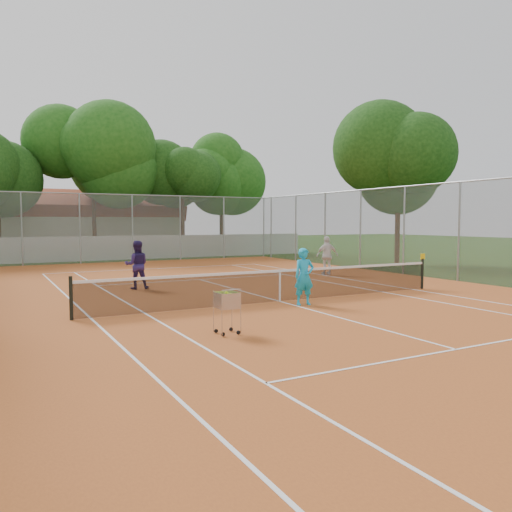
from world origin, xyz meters
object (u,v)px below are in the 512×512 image
player_near (304,277)px  ball_hopper (227,311)px  player_far_right (327,255)px  clubhouse (68,224)px  player_far_left (137,265)px  tennis_net (280,285)px

player_near → ball_hopper: 4.25m
player_near → player_far_right: player_far_right is taller
clubhouse → player_far_right: size_ratio=9.45×
player_far_left → player_near: bearing=133.2°
player_far_left → player_far_right: player_far_right is taller
tennis_net → ball_hopper: size_ratio=12.02×
tennis_net → player_near: player_near is taller
clubhouse → player_far_right: bearing=-71.7°
tennis_net → player_far_left: 5.69m
player_far_left → ball_hopper: size_ratio=1.74×
player_near → player_far_left: 6.56m
tennis_net → clubhouse: clubhouse is taller
ball_hopper → player_far_left: bearing=110.0°
tennis_net → player_near: bearing=-70.2°
player_far_right → ball_hopper: 12.49m
player_near → player_far_right: bearing=58.6°
ball_hopper → player_far_right: bearing=65.2°
player_far_right → ball_hopper: (-9.03, -8.63, -0.37)m
player_far_right → ball_hopper: player_far_right is taller
player_near → player_far_left: size_ratio=0.95×
player_far_right → ball_hopper: size_ratio=1.76×
tennis_net → player_far_left: bearing=122.2°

